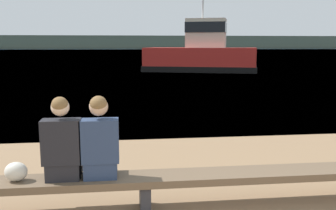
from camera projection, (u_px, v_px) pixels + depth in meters
The scene contains 7 objects.
water_surface at pixel (126, 50), 125.45m from camera, with size 240.00×240.00×0.00m, color #386084.
far_shoreline at pixel (124, 42), 178.52m from camera, with size 600.00×12.00×6.13m, color #424738.
bench_main at pixel (145, 182), 4.42m from camera, with size 6.64×0.45×0.42m.
person_left at pixel (62, 145), 4.24m from camera, with size 0.43×0.40×0.96m.
person_right at pixel (100, 143), 4.29m from camera, with size 0.43×0.40×0.96m.
shopping_bag at pixel (16, 172), 4.21m from camera, with size 0.25×0.19×0.22m.
tugboat_red at pixel (202, 55), 27.55m from camera, with size 8.86×5.99×5.96m.
Camera 1 is at (-1.24, -1.83, 1.95)m, focal length 40.00 mm.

